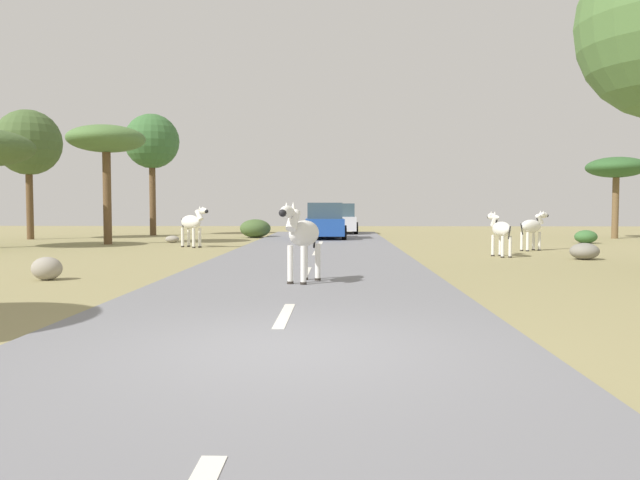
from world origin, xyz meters
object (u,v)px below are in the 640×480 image
zebra_0 (302,235)px  tree_4 (106,141)px  zebra_3 (532,227)px  car_1 (340,220)px  tree_7 (616,169)px  tree_3 (28,143)px  bush_1 (255,228)px  zebra_2 (500,230)px  rock_2 (585,251)px  rock_0 (172,239)px  tree_1 (152,142)px  bush_0 (586,237)px  zebra_4 (192,223)px  rock_3 (47,268)px  car_0 (325,222)px

zebra_0 → tree_4: 16.67m
zebra_3 → tree_4: (-16.84, 3.36, 3.50)m
car_1 → tree_7: size_ratio=1.07×
tree_3 → bush_1: 11.78m
tree_3 → zebra_2: bearing=-26.5°
zebra_0 → rock_2: (8.16, 6.41, -0.77)m
tree_7 → rock_2: size_ratio=4.77×
tree_4 → tree_3: bearing=143.4°
zebra_0 → tree_3: size_ratio=0.26×
zebra_3 → rock_0: bearing=-143.1°
tree_1 → bush_1: 8.07m
tree_4 → bush_1: 8.99m
tree_1 → tree_3: size_ratio=1.07×
zebra_0 → bush_0: size_ratio=1.72×
tree_1 → bush_0: 22.87m
zebra_4 → zebra_0: bearing=64.4°
bush_0 → rock_3: 22.28m
car_1 → car_0: bearing=-97.9°
tree_3 → bush_0: tree_3 is taller
bush_1 → rock_3: (-2.02, -18.83, -0.22)m
zebra_3 → bush_0: 6.07m
bush_0 → rock_2: (-3.38, -8.52, -0.04)m
bush_0 → tree_3: bearing=174.3°
bush_0 → rock_2: 9.17m
zebra_0 → tree_4: size_ratio=0.33×
zebra_4 → rock_2: (13.16, -5.25, -0.73)m
zebra_3 → rock_2: (0.40, -3.80, -0.62)m
tree_7 → tree_4: bearing=-166.6°
bush_0 → rock_2: bush_0 is taller
tree_7 → zebra_3: bearing=-127.4°
zebra_2 → bush_1: 15.39m
bush_0 → bush_1: (-15.12, 4.60, 0.19)m
bush_0 → tree_1: bearing=161.6°
zebra_4 → car_0: 8.03m
zebra_2 → tree_4: 16.56m
zebra_3 → tree_1: (-17.42, 11.76, 4.32)m
zebra_0 → zebra_2: zebra_0 is taller
zebra_0 → zebra_3: 12.83m
tree_4 → bush_1: tree_4 is taller
tree_1 → rock_3: (4.06, -21.28, -4.93)m
zebra_2 → car_0: bearing=106.4°
zebra_3 → bush_0: zebra_3 is taller
zebra_3 → rock_2: zebra_3 is taller
rock_2 → car_1: bearing=112.7°
car_0 → rock_2: 14.08m
zebra_0 → rock_2: 10.41m
tree_4 → tree_7: (23.75, 5.66, -0.86)m
car_0 → tree_7: (14.63, 1.34, 2.66)m
tree_4 → tree_7: bearing=13.4°
zebra_2 → rock_3: (-11.48, -6.71, -0.61)m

